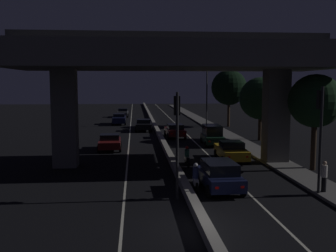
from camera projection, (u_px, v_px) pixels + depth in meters
The scene contains 23 objects.
ground_plane at pixel (203, 228), 15.80m from camera, with size 200.00×200.00×0.00m, color black.
lane_line_left_inner at pixel (130, 129), 50.19m from camera, with size 0.12×126.00×0.00m, color beige.
lane_line_right_inner at pixel (181, 129), 50.75m from camera, with size 0.12×126.00×0.00m, color beige.
median_divider at pixel (156, 127), 50.45m from camera, with size 0.45×126.00×0.43m, color gray.
sidewalk_right at pixel (227, 135), 44.18m from camera, with size 2.04×126.00×0.16m, color #5B5956.
elevated_overpass at pixel (173, 62), 27.45m from camera, with size 22.52×9.02×9.37m.
traffic_light_left_of_median at pixel (177, 127), 19.35m from camera, with size 0.30×0.49×5.37m.
traffic_light_right_of_median at pixel (320, 122), 19.96m from camera, with size 0.30×0.49×5.64m.
street_lamp at pixel (205, 89), 54.28m from camera, with size 2.10×0.32×8.59m.
car_dark_blue_lead at pixel (219, 175), 21.29m from camera, with size 2.11×4.18×1.58m.
car_taxi_yellow_second at pixel (231, 151), 29.73m from camera, with size 2.12×4.68×1.45m.
car_dark_green_third at pixel (212, 135), 37.11m from camera, with size 1.96×4.12×1.90m.
car_dark_red_fourth at pixel (175, 130), 42.45m from camera, with size 2.11×4.41×1.46m.
car_dark_red_lead_oncoming at pixel (110, 142), 34.35m from camera, with size 2.09×4.04×1.39m.
car_black_second_oncoming at pixel (144, 125), 48.36m from camera, with size 2.18×4.29×1.44m.
car_dark_blue_third_oncoming at pixel (119, 119), 56.37m from camera, with size 2.00×4.66×1.53m.
car_grey_fourth_oncoming at pixel (123, 113), 68.62m from camera, with size 1.95×4.16×1.53m.
motorcycle_white_filtering_near at pixel (196, 179), 21.30m from camera, with size 0.33×1.88×1.50m.
motorcycle_black_filtering_mid at pixel (187, 157), 27.73m from camera, with size 0.32×1.89×1.41m.
pedestrian_on_sidewalk at pixel (324, 176), 20.41m from camera, with size 0.30×0.30×1.62m.
roadside_tree_kerbside_near at pixel (315, 101), 25.93m from camera, with size 3.54×3.54×6.42m.
roadside_tree_kerbside_mid at pixel (261, 98), 39.84m from camera, with size 4.30×4.30×6.47m.
roadside_tree_kerbside_far at pixel (229, 88), 52.82m from camera, with size 4.76×4.76×7.68m.
Camera 1 is at (-2.72, -15.09, 5.75)m, focal length 42.00 mm.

